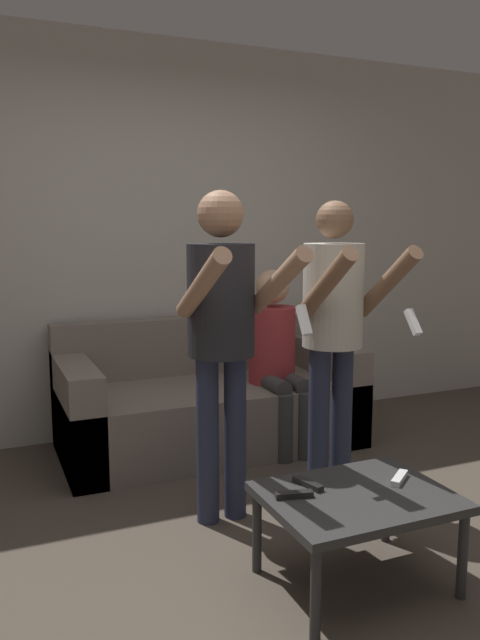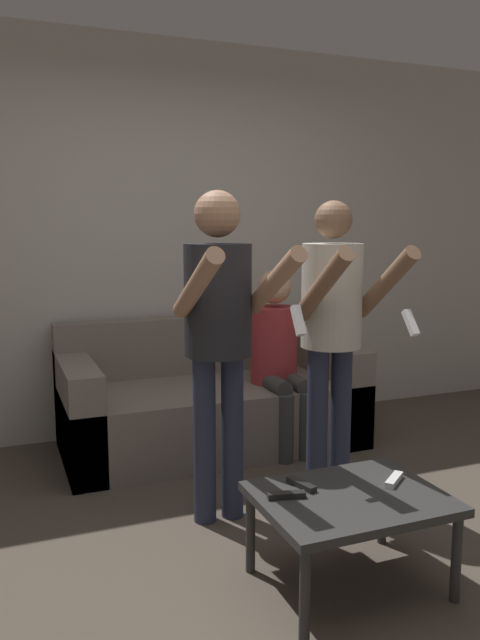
# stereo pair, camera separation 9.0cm
# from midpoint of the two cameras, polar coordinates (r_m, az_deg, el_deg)

# --- Properties ---
(ground_plane) EXTENTS (14.00, 14.00, 0.00)m
(ground_plane) POSITION_cam_midpoint_polar(r_m,az_deg,el_deg) (2.84, 5.38, -22.19)
(ground_plane) COLOR #4C4238
(wall_back) EXTENTS (6.40, 0.06, 2.70)m
(wall_back) POSITION_cam_midpoint_polar(r_m,az_deg,el_deg) (4.40, -6.97, 7.27)
(wall_back) COLOR #B7B2A8
(wall_back) RESTS_ON ground_plane
(couch) EXTENTS (1.92, 0.90, 0.82)m
(couch) POSITION_cam_midpoint_polar(r_m,az_deg,el_deg) (4.18, -2.11, -7.62)
(couch) COLOR slate
(couch) RESTS_ON ground_plane
(person_standing_left) EXTENTS (0.44, 0.69, 1.61)m
(person_standing_left) POSITION_cam_midpoint_polar(r_m,az_deg,el_deg) (2.96, -1.03, -0.02)
(person_standing_left) COLOR #282D47
(person_standing_left) RESTS_ON ground_plane
(person_standing_right) EXTENTS (0.43, 0.63, 1.58)m
(person_standing_right) POSITION_cam_midpoint_polar(r_m,az_deg,el_deg) (3.23, 9.29, 0.01)
(person_standing_right) COLOR #282D47
(person_standing_right) RESTS_ON ground_plane
(person_seated) EXTENTS (0.31, 0.53, 1.17)m
(person_seated) POSITION_cam_midpoint_polar(r_m,az_deg,el_deg) (4.05, 4.11, -2.88)
(person_seated) COLOR #383838
(person_seated) RESTS_ON ground_plane
(coffee_table) EXTENTS (0.74, 0.57, 0.39)m
(coffee_table) POSITION_cam_midpoint_polar(r_m,az_deg,el_deg) (2.64, 11.05, -16.26)
(coffee_table) COLOR #2D2D2D
(coffee_table) RESTS_ON ground_plane
(remote_near) EXTENTS (0.14, 0.12, 0.02)m
(remote_near) POSITION_cam_midpoint_polar(r_m,az_deg,el_deg) (2.77, 14.84, -13.94)
(remote_near) COLOR white
(remote_near) RESTS_ON coffee_table
(remote_mid) EXTENTS (0.15, 0.07, 0.02)m
(remote_mid) POSITION_cam_midpoint_polar(r_m,az_deg,el_deg) (2.55, 5.31, -15.67)
(remote_mid) COLOR black
(remote_mid) RESTS_ON coffee_table
(remote_far) EXTENTS (0.07, 0.15, 0.02)m
(remote_far) POSITION_cam_midpoint_polar(r_m,az_deg,el_deg) (2.65, 6.62, -14.70)
(remote_far) COLOR black
(remote_far) RESTS_ON coffee_table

